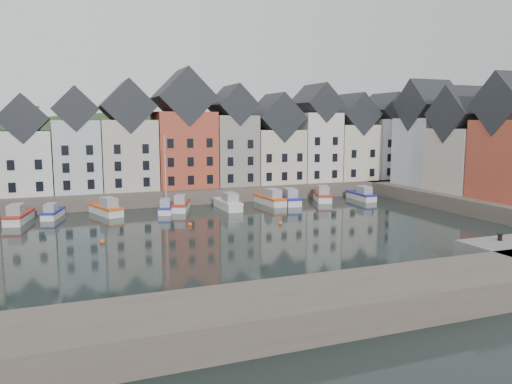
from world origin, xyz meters
TOP-DOWN VIEW (x-y plane):
  - ground at (0.00, 0.00)m, footprint 260.00×260.00m
  - far_quay at (0.00, 30.00)m, footprint 90.00×16.00m
  - right_quay at (37.00, 3.00)m, footprint 14.00×54.00m
  - near_wall at (-10.00, -22.00)m, footprint 50.00×6.00m
  - hillside at (0.02, 56.00)m, footprint 153.60×70.40m
  - far_terrace at (3.21, 28.00)m, footprint 72.37×8.16m
  - right_terrace at (36.00, 8.07)m, footprint 8.30×24.25m
  - mooring_buoys at (-4.00, 5.33)m, footprint 20.50×5.50m
  - boat_a at (-22.48, 17.24)m, footprint 3.24×6.81m
  - boat_b at (-18.75, 18.96)m, footprint 2.95×5.63m
  - boat_c at (-12.35, 18.67)m, footprint 4.07×6.91m
  - boat_d at (-4.92, 17.54)m, footprint 3.05×5.65m
  - boat_e at (-2.66, 18.58)m, footprint 3.84×6.43m
  - boat_f at (3.52, 17.01)m, footprint 2.25×6.82m
  - boat_g at (10.38, 18.48)m, footprint 2.63×6.92m
  - boat_h at (13.06, 18.02)m, footprint 2.92×6.90m
  - boat_i at (19.08, 19.03)m, footprint 4.21×7.04m
  - boat_j at (25.14, 17.56)m, footprint 2.25×6.34m
  - mooring_bollard at (16.40, -16.50)m, footprint 0.48×0.48m

SIDE VIEW (x-z plane):
  - hillside at x=0.02m, z-range -49.96..14.04m
  - ground at x=0.00m, z-range 0.00..0.00m
  - mooring_buoys at x=-4.00m, z-range -0.10..0.40m
  - boat_b at x=-18.75m, z-range -0.42..1.65m
  - boat_d at x=-4.92m, z-range -4.49..5.83m
  - boat_e at x=-2.66m, z-range -0.48..1.88m
  - boat_j at x=25.14m, z-range -0.49..1.91m
  - boat_a at x=-22.48m, z-range -0.51..2.00m
  - boat_c at x=-12.35m, z-range -0.51..2.02m
  - boat_h at x=13.06m, z-range -0.52..2.05m
  - boat_i at x=19.08m, z-range -0.52..2.06m
  - boat_g at x=10.38m, z-range -0.53..2.08m
  - boat_f at x=3.52m, z-range -0.53..2.08m
  - far_quay at x=0.00m, z-range 0.00..2.00m
  - right_quay at x=37.00m, z-range 0.00..2.00m
  - near_wall at x=-10.00m, z-range 0.00..2.00m
  - mooring_bollard at x=16.40m, z-range 2.03..2.59m
  - far_terrace at x=3.21m, z-range -0.01..17.76m
  - right_terrace at x=36.00m, z-range 0.73..17.10m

